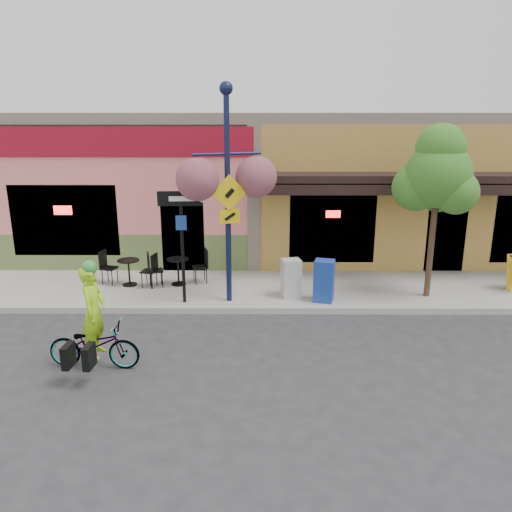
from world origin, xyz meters
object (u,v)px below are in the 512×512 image
at_px(building, 283,179).
at_px(newspaper_box_grey, 291,278).
at_px(newspaper_box_blue, 324,281).
at_px(street_tree, 434,212).
at_px(one_way_sign, 182,248).
at_px(bicycle, 94,345).
at_px(lamp_post, 228,197).
at_px(cyclist_rider, 95,325).

relative_size(building, newspaper_box_grey, 19.35).
distance_m(building, newspaper_box_blue, 6.75).
bearing_deg(building, street_tree, -61.97).
bearing_deg(one_way_sign, newspaper_box_grey, 6.39).
bearing_deg(bicycle, lamp_post, -33.01).
distance_m(lamp_post, newspaper_box_grey, 2.54).
bearing_deg(newspaper_box_blue, bicycle, -130.81).
bearing_deg(street_tree, lamp_post, -175.90).
bearing_deg(one_way_sign, cyclist_rider, -113.86).
height_order(building, newspaper_box_grey, building).
relative_size(bicycle, street_tree, 0.40).
bearing_deg(cyclist_rider, one_way_sign, -17.85).
xyz_separation_m(building, bicycle, (-3.84, -9.53, -1.81)).
relative_size(building, street_tree, 4.36).
bearing_deg(building, newspaper_box_blue, -84.02).
xyz_separation_m(lamp_post, newspaper_box_blue, (2.25, -0.02, -2.00)).
xyz_separation_m(bicycle, newspaper_box_blue, (4.53, 3.01, 0.22)).
bearing_deg(newspaper_box_grey, building, 77.56).
bearing_deg(newspaper_box_grey, newspaper_box_blue, -32.91).
distance_m(building, newspaper_box_grey, 6.43).
relative_size(cyclist_rider, newspaper_box_grey, 1.78).
height_order(bicycle, cyclist_rider, cyclist_rider).
relative_size(newspaper_box_grey, street_tree, 0.23).
bearing_deg(newspaper_box_grey, street_tree, -10.47).
height_order(lamp_post, street_tree, lamp_post).
distance_m(bicycle, newspaper_box_grey, 5.01).
distance_m(newspaper_box_blue, street_tree, 3.06).
distance_m(building, lamp_post, 6.70).
distance_m(lamp_post, one_way_sign, 1.58).
height_order(building, street_tree, building).
distance_m(bicycle, street_tree, 8.08).
xyz_separation_m(cyclist_rider, one_way_sign, (1.16, 2.92, 0.64)).
distance_m(newspaper_box_grey, street_tree, 3.73).
relative_size(cyclist_rider, newspaper_box_blue, 1.66).
distance_m(building, street_tree, 6.97).
xyz_separation_m(building, newspaper_box_grey, (-0.08, -6.22, -1.63)).
height_order(newspaper_box_grey, street_tree, street_tree).
relative_size(building, lamp_post, 3.64).
height_order(one_way_sign, newspaper_box_blue, one_way_sign).
height_order(lamp_post, one_way_sign, lamp_post).
relative_size(bicycle, cyclist_rider, 0.99).
relative_size(newspaper_box_blue, newspaper_box_grey, 1.07).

